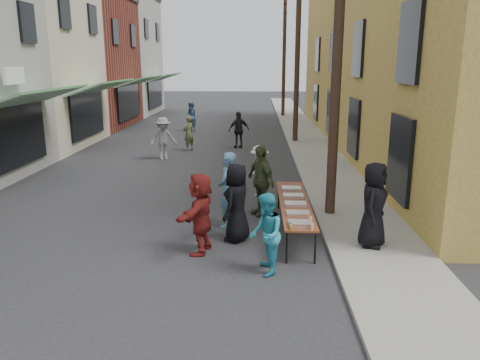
# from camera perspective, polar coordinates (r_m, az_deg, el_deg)

# --- Properties ---
(ground) EXTENTS (120.00, 120.00, 0.00)m
(ground) POSITION_cam_1_polar(r_m,az_deg,el_deg) (10.18, -11.42, -9.39)
(ground) COLOR #28282B
(ground) RESTS_ON ground
(sidewalk) EXTENTS (2.20, 60.00, 0.10)m
(sidewalk) POSITION_cam_1_polar(r_m,az_deg,el_deg) (24.54, 8.35, 4.65)
(sidewalk) COLOR gray
(sidewalk) RESTS_ON ground
(storefront_row) EXTENTS (8.00, 37.00, 9.00)m
(storefront_row) POSITION_cam_1_polar(r_m,az_deg,el_deg) (27.00, -25.77, 12.98)
(storefront_row) COLOR maroon
(storefront_row) RESTS_ON ground
(building_ochre) EXTENTS (10.00, 28.00, 10.00)m
(building_ochre) POSITION_cam_1_polar(r_m,az_deg,el_deg) (24.70, 23.78, 15.24)
(building_ochre) COLOR #A3883A
(building_ochre) RESTS_ON ground
(utility_pole_near) EXTENTS (0.26, 0.26, 9.00)m
(utility_pole_near) POSITION_cam_1_polar(r_m,az_deg,el_deg) (12.24, 11.86, 16.10)
(utility_pole_near) COLOR #2D2116
(utility_pole_near) RESTS_ON ground
(utility_pole_mid) EXTENTS (0.26, 0.26, 9.00)m
(utility_pole_mid) POSITION_cam_1_polar(r_m,az_deg,el_deg) (24.15, 7.02, 15.15)
(utility_pole_mid) COLOR #2D2116
(utility_pole_mid) RESTS_ON ground
(utility_pole_far) EXTENTS (0.26, 0.26, 9.00)m
(utility_pole_far) POSITION_cam_1_polar(r_m,az_deg,el_deg) (36.13, 5.40, 14.81)
(utility_pole_far) COLOR #2D2116
(utility_pole_far) RESTS_ON ground
(serving_table) EXTENTS (0.70, 4.00, 0.75)m
(serving_table) POSITION_cam_1_polar(r_m,az_deg,el_deg) (11.35, 6.65, -2.89)
(serving_table) COLOR brown
(serving_table) RESTS_ON ground
(catering_tray_sausage) EXTENTS (0.50, 0.33, 0.08)m
(catering_tray_sausage) POSITION_cam_1_polar(r_m,az_deg,el_deg) (9.77, 7.40, -5.27)
(catering_tray_sausage) COLOR maroon
(catering_tray_sausage) RESTS_ON serving_table
(catering_tray_foil_b) EXTENTS (0.50, 0.33, 0.08)m
(catering_tray_foil_b) POSITION_cam_1_polar(r_m,az_deg,el_deg) (10.38, 7.08, -4.09)
(catering_tray_foil_b) COLOR #B2B2B7
(catering_tray_foil_b) RESTS_ON serving_table
(catering_tray_buns) EXTENTS (0.50, 0.33, 0.08)m
(catering_tray_buns) POSITION_cam_1_polar(r_m,az_deg,el_deg) (11.05, 6.78, -2.96)
(catering_tray_buns) COLOR tan
(catering_tray_buns) RESTS_ON serving_table
(catering_tray_foil_d) EXTENTS (0.50, 0.33, 0.08)m
(catering_tray_foil_d) POSITION_cam_1_polar(r_m,az_deg,el_deg) (11.71, 6.51, -1.95)
(catering_tray_foil_d) COLOR #B2B2B7
(catering_tray_foil_d) RESTS_ON serving_table
(catering_tray_buns_end) EXTENTS (0.50, 0.33, 0.08)m
(catering_tray_buns_end) POSITION_cam_1_polar(r_m,az_deg,el_deg) (12.39, 6.27, -1.06)
(catering_tray_buns_end) COLOR tan
(catering_tray_buns_end) RESTS_ON serving_table
(condiment_jar_a) EXTENTS (0.07, 0.07, 0.08)m
(condiment_jar_a) POSITION_cam_1_polar(r_m,az_deg,el_deg) (9.47, 6.23, -5.87)
(condiment_jar_a) COLOR #A57F26
(condiment_jar_a) RESTS_ON serving_table
(condiment_jar_b) EXTENTS (0.07, 0.07, 0.08)m
(condiment_jar_b) POSITION_cam_1_polar(r_m,az_deg,el_deg) (9.56, 6.19, -5.67)
(condiment_jar_b) COLOR #A57F26
(condiment_jar_b) RESTS_ON serving_table
(condiment_jar_c) EXTENTS (0.07, 0.07, 0.08)m
(condiment_jar_c) POSITION_cam_1_polar(r_m,az_deg,el_deg) (9.66, 6.15, -5.47)
(condiment_jar_c) COLOR #A57F26
(condiment_jar_c) RESTS_ON serving_table
(cup_stack) EXTENTS (0.08, 0.08, 0.12)m
(cup_stack) POSITION_cam_1_polar(r_m,az_deg,el_deg) (9.55, 8.74, -5.66)
(cup_stack) COLOR tan
(cup_stack) RESTS_ON serving_table
(guest_front_a) EXTENTS (0.89, 1.05, 1.82)m
(guest_front_a) POSITION_cam_1_polar(r_m,az_deg,el_deg) (10.70, -0.38, -2.75)
(guest_front_a) COLOR black
(guest_front_a) RESTS_ON ground
(guest_front_b) EXTENTS (0.62, 0.79, 1.90)m
(guest_front_b) POSITION_cam_1_polar(r_m,az_deg,el_deg) (11.61, -1.55, -1.20)
(guest_front_b) COLOR teal
(guest_front_b) RESTS_ON ground
(guest_front_c) EXTENTS (0.66, 0.82, 1.61)m
(guest_front_c) POSITION_cam_1_polar(r_m,az_deg,el_deg) (9.06, 3.16, -6.63)
(guest_front_c) COLOR teal
(guest_front_c) RESTS_ON ground
(guest_front_d) EXTENTS (0.97, 1.18, 1.59)m
(guest_front_d) POSITION_cam_1_polar(r_m,az_deg,el_deg) (14.30, 2.39, 1.09)
(guest_front_d) COLOR silver
(guest_front_d) RESTS_ON ground
(guest_front_e) EXTENTS (1.01, 1.19, 1.91)m
(guest_front_e) POSITION_cam_1_polar(r_m,az_deg,el_deg) (12.51, 2.52, -0.04)
(guest_front_e) COLOR #455330
(guest_front_e) RESTS_ON ground
(guest_queue_back) EXTENTS (0.87, 1.72, 1.77)m
(guest_queue_back) POSITION_cam_1_polar(r_m,az_deg,el_deg) (10.07, -4.85, -4.04)
(guest_queue_back) COLOR maroon
(guest_queue_back) RESTS_ON ground
(server) EXTENTS (0.92, 1.08, 1.87)m
(server) POSITION_cam_1_polar(r_m,az_deg,el_deg) (10.51, 15.97, -2.91)
(server) COLOR black
(server) RESTS_ON sidewalk
(passerby_left) EXTENTS (1.33, 1.08, 1.79)m
(passerby_left) POSITION_cam_1_polar(r_m,az_deg,el_deg) (20.12, -9.33, 5.00)
(passerby_left) COLOR gray
(passerby_left) RESTS_ON ground
(passerby_mid) EXTENTS (1.12, 0.79, 1.76)m
(passerby_mid) POSITION_cam_1_polar(r_m,az_deg,el_deg) (22.57, -0.13, 6.12)
(passerby_mid) COLOR black
(passerby_mid) RESTS_ON ground
(passerby_right) EXTENTS (0.68, 0.71, 1.64)m
(passerby_right) POSITION_cam_1_polar(r_m,az_deg,el_deg) (22.03, -6.28, 5.68)
(passerby_right) COLOR #565E36
(passerby_right) RESTS_ON ground
(passerby_far) EXTENTS (1.05, 1.08, 1.76)m
(passerby_far) POSITION_cam_1_polar(r_m,az_deg,el_deg) (28.38, -5.95, 7.68)
(passerby_far) COLOR #506D9C
(passerby_far) RESTS_ON ground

